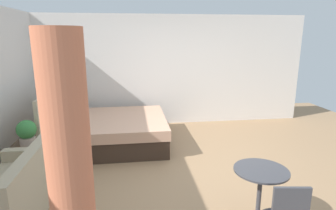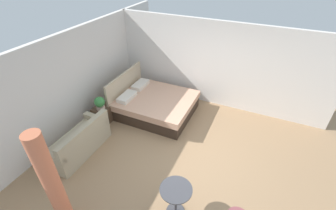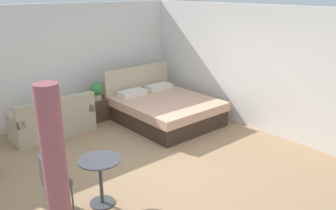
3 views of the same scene
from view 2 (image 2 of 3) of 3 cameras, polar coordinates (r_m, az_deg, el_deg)
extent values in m
cube|color=#9E7A56|center=(5.78, 4.05, -12.60)|extent=(8.24, 9.35, 0.02)
cube|color=silver|center=(6.50, -22.57, 4.97)|extent=(8.24, 0.12, 2.58)
cube|color=silver|center=(7.10, 12.31, 9.39)|extent=(0.12, 6.35, 2.58)
cube|color=#38281E|center=(7.01, -2.79, -0.70)|extent=(1.78, 2.08, 0.35)
cube|color=tan|center=(6.86, -2.85, 1.13)|extent=(1.82, 2.12, 0.19)
cube|color=tan|center=(7.29, -10.39, 3.77)|extent=(1.83, 0.07, 1.11)
cube|color=silver|center=(6.84, -10.02, 2.00)|extent=(0.64, 0.32, 0.12)
cube|color=silver|center=(7.39, -6.76, 4.97)|extent=(0.64, 0.32, 0.12)
cube|color=tan|center=(6.15, -21.01, -8.98)|extent=(1.60, 0.71, 0.42)
cube|color=tan|center=(5.71, -19.80, -6.86)|extent=(1.60, 0.14, 0.42)
cube|color=tan|center=(6.35, -17.19, -3.13)|extent=(0.14, 0.71, 0.16)
cube|color=tan|center=(5.66, -26.59, -11.19)|extent=(0.14, 0.71, 0.16)
cube|color=#473323|center=(6.89, -15.43, -2.14)|extent=(0.53, 0.44, 0.48)
cylinder|color=tan|center=(6.65, -16.17, -0.57)|extent=(0.22, 0.22, 0.12)
sphere|color=#387F3D|center=(6.55, -16.42, 0.75)|extent=(0.29, 0.29, 0.29)
cylinder|color=#3F3F44|center=(4.63, 1.89, -22.43)|extent=(0.05, 0.05, 0.67)
cylinder|color=#3F3F44|center=(4.35, 1.98, -19.95)|extent=(0.58, 0.58, 0.02)
cylinder|color=#D1704C|center=(4.34, -26.41, -16.98)|extent=(0.27, 0.27, 2.13)
camera|label=1|loc=(3.13, -49.65, -25.27)|focal=29.70mm
camera|label=3|loc=(3.16, 89.45, -30.60)|focal=37.02mm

